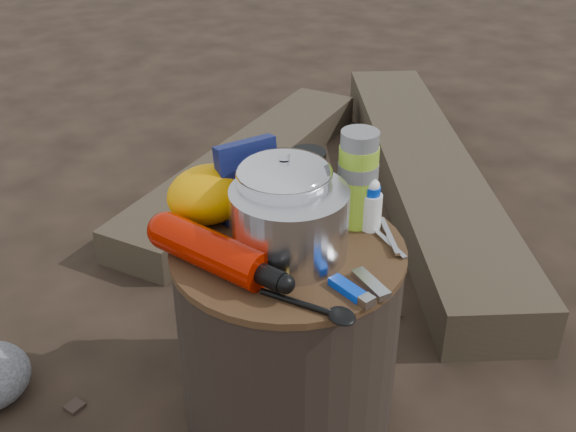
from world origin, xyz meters
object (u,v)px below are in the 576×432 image
camping_pot (284,200)px  stump (288,332)px  log_main (425,174)px  fuel_bottle (211,251)px  thermos (358,179)px  travel_mug (307,177)px

camping_pot → stump: bearing=-106.0°
stump → camping_pot: size_ratio=2.55×
log_main → fuel_bottle: bearing=-122.9°
fuel_bottle → thermos: (0.32, 0.00, 0.06)m
fuel_bottle → thermos: bearing=-22.3°
stump → camping_pot: bearing=74.0°
camping_pot → thermos: bearing=-4.7°
stump → log_main: size_ratio=0.27×
log_main → travel_mug: bearing=-121.0°
camping_pot → log_main: bearing=33.5°
log_main → thermos: bearing=-113.2°
stump → log_main: 1.08m
thermos → camping_pot: bearing=175.3°
camping_pot → thermos: thermos is taller
thermos → travel_mug: (-0.04, 0.12, -0.04)m
fuel_bottle → travel_mug: size_ratio=2.69×
stump → thermos: thermos is taller
stump → log_main: stump is taller
log_main → stump: bearing=-118.3°
camping_pot → travel_mug: bearing=43.0°
stump → travel_mug: (0.13, 0.14, 0.26)m
log_main → thermos: (-0.71, -0.59, 0.44)m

